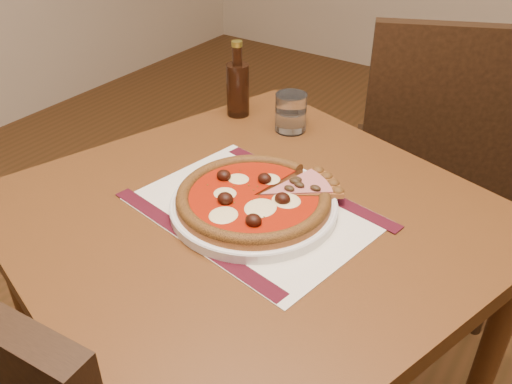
{
  "coord_description": "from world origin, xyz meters",
  "views": [
    {
      "loc": [
        0.14,
        -0.38,
        1.32
      ],
      "look_at": [
        -0.33,
        0.29,
        0.78
      ],
      "focal_mm": 38.0,
      "sensor_mm": 36.0,
      "label": 1
    }
  ],
  "objects_px": {
    "water_glass": "(291,112)",
    "table": "(250,254)",
    "bottle": "(238,87)",
    "plate": "(254,206)",
    "pizza": "(253,197)",
    "chair_far": "(439,159)"
  },
  "relations": [
    {
      "from": "plate",
      "to": "pizza",
      "type": "distance_m",
      "value": 0.02
    },
    {
      "from": "table",
      "to": "pizza",
      "type": "xyz_separation_m",
      "value": [
        0.01,
        0.0,
        0.13
      ]
    },
    {
      "from": "water_glass",
      "to": "bottle",
      "type": "relative_size",
      "value": 0.48
    },
    {
      "from": "table",
      "to": "plate",
      "type": "distance_m",
      "value": 0.11
    },
    {
      "from": "pizza",
      "to": "table",
      "type": "bearing_deg",
      "value": -149.23
    },
    {
      "from": "table",
      "to": "plate",
      "type": "bearing_deg",
      "value": 31.76
    },
    {
      "from": "water_glass",
      "to": "table",
      "type": "bearing_deg",
      "value": -71.05
    },
    {
      "from": "pizza",
      "to": "water_glass",
      "type": "distance_m",
      "value": 0.34
    },
    {
      "from": "chair_far",
      "to": "water_glass",
      "type": "xyz_separation_m",
      "value": [
        -0.25,
        -0.42,
        0.24
      ]
    },
    {
      "from": "chair_far",
      "to": "plate",
      "type": "height_order",
      "value": "chair_far"
    },
    {
      "from": "water_glass",
      "to": "chair_far",
      "type": "bearing_deg",
      "value": 59.9
    },
    {
      "from": "table",
      "to": "plate",
      "type": "height_order",
      "value": "plate"
    },
    {
      "from": "pizza",
      "to": "water_glass",
      "type": "xyz_separation_m",
      "value": [
        -0.11,
        0.31,
        0.01
      ]
    },
    {
      "from": "table",
      "to": "bottle",
      "type": "relative_size",
      "value": 5.53
    },
    {
      "from": "water_glass",
      "to": "bottle",
      "type": "height_order",
      "value": "bottle"
    },
    {
      "from": "plate",
      "to": "pizza",
      "type": "height_order",
      "value": "pizza"
    },
    {
      "from": "plate",
      "to": "bottle",
      "type": "relative_size",
      "value": 1.67
    },
    {
      "from": "table",
      "to": "bottle",
      "type": "bearing_deg",
      "value": 128.99
    },
    {
      "from": "chair_far",
      "to": "water_glass",
      "type": "height_order",
      "value": "chair_far"
    },
    {
      "from": "table",
      "to": "bottle",
      "type": "xyz_separation_m",
      "value": [
        -0.26,
        0.32,
        0.17
      ]
    },
    {
      "from": "table",
      "to": "water_glass",
      "type": "relative_size",
      "value": 11.44
    },
    {
      "from": "plate",
      "to": "bottle",
      "type": "xyz_separation_m",
      "value": [
        -0.26,
        0.31,
        0.06
      ]
    }
  ]
}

